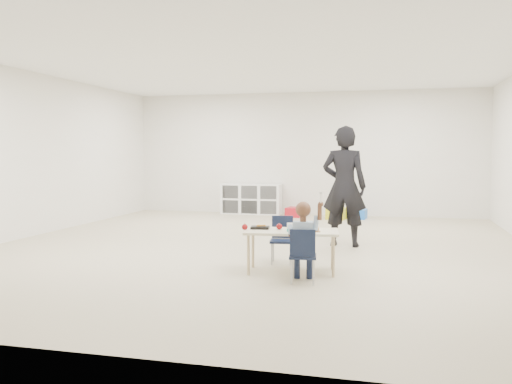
% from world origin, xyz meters
% --- Properties ---
extents(room, '(9.00, 9.02, 2.80)m').
position_xyz_m(room, '(0.00, 0.00, 1.40)').
color(room, beige).
rests_on(room, ground).
extents(table, '(1.16, 0.69, 0.50)m').
position_xyz_m(table, '(0.80, -1.56, 0.26)').
color(table, '#F1E8C0').
rests_on(table, ground).
extents(chair_near, '(0.33, 0.31, 0.61)m').
position_xyz_m(chair_near, '(1.01, -2.03, 0.30)').
color(chair_near, black).
rests_on(chair_near, ground).
extents(chair_far, '(0.33, 0.31, 0.61)m').
position_xyz_m(chair_far, '(0.59, -1.09, 0.30)').
color(chair_far, black).
rests_on(chair_far, ground).
extents(child, '(0.45, 0.45, 0.95)m').
position_xyz_m(child, '(1.01, -2.03, 0.48)').
color(child, '#AAC9E7').
rests_on(child, chair_near).
extents(lunch_tray_near, '(0.24, 0.19, 0.03)m').
position_xyz_m(lunch_tray_near, '(0.87, -1.52, 0.52)').
color(lunch_tray_near, black).
rests_on(lunch_tray_near, table).
extents(lunch_tray_far, '(0.24, 0.19, 0.03)m').
position_xyz_m(lunch_tray_far, '(0.41, -1.52, 0.52)').
color(lunch_tray_far, black).
rests_on(lunch_tray_far, table).
extents(milk_carton, '(0.08, 0.08, 0.10)m').
position_xyz_m(milk_carton, '(0.81, -1.69, 0.55)').
color(milk_carton, white).
rests_on(milk_carton, table).
extents(bread_roll, '(0.09, 0.09, 0.07)m').
position_xyz_m(bread_roll, '(1.09, -1.59, 0.54)').
color(bread_roll, tan).
rests_on(bread_roll, table).
extents(apple_near, '(0.07, 0.07, 0.07)m').
position_xyz_m(apple_near, '(0.65, -1.53, 0.54)').
color(apple_near, maroon).
rests_on(apple_near, table).
extents(apple_far, '(0.07, 0.07, 0.07)m').
position_xyz_m(apple_far, '(0.26, -1.67, 0.54)').
color(apple_far, maroon).
rests_on(apple_far, table).
extents(cubby_shelf, '(1.40, 0.40, 0.70)m').
position_xyz_m(cubby_shelf, '(-1.20, 4.28, 0.35)').
color(cubby_shelf, white).
rests_on(cubby_shelf, ground).
extents(adult, '(0.70, 0.48, 1.83)m').
position_xyz_m(adult, '(1.25, 0.42, 0.91)').
color(adult, black).
rests_on(adult, ground).
extents(bin_red, '(0.38, 0.46, 0.21)m').
position_xyz_m(bin_red, '(-0.12, 3.98, 0.10)').
color(bin_red, '#AE111D').
rests_on(bin_red, ground).
extents(bin_yellow, '(0.47, 0.56, 0.24)m').
position_xyz_m(bin_yellow, '(0.84, 3.81, 0.12)').
color(bin_yellow, gold).
rests_on(bin_yellow, ground).
extents(bin_blue, '(0.37, 0.45, 0.20)m').
position_xyz_m(bin_blue, '(1.28, 3.97, 0.10)').
color(bin_blue, blue).
rests_on(bin_blue, ground).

